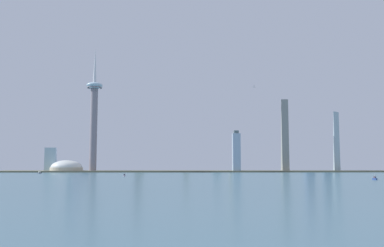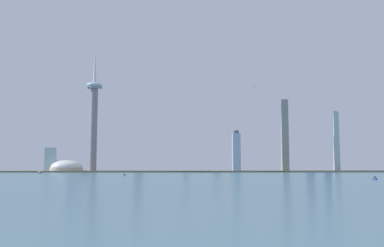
% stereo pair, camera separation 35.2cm
% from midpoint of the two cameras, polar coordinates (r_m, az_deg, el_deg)
% --- Properties ---
extents(ground_plane, '(6000.00, 6000.00, 0.00)m').
position_cam_midpoint_polar(ground_plane, '(440.88, 4.63, -8.60)').
color(ground_plane, '#426676').
extents(waterfront_pier, '(974.45, 79.16, 3.59)m').
position_cam_midpoint_polar(waterfront_pier, '(995.03, 1.41, -6.77)').
color(waterfront_pier, '#6A684F').
rests_on(waterfront_pier, ground).
extents(observation_tower, '(39.43, 39.43, 308.62)m').
position_cam_midpoint_polar(observation_tower, '(1014.16, -13.74, 1.63)').
color(observation_tower, gray).
rests_on(observation_tower, ground).
extents(stadium_dome, '(78.44, 78.44, 34.75)m').
position_cam_midpoint_polar(stadium_dome, '(1039.78, -17.37, -6.03)').
color(stadium_dome, '#BDB6A0').
rests_on(stadium_dome, ground).
extents(skyscraper_0, '(20.13, 17.10, 44.84)m').
position_cam_midpoint_polar(skyscraper_0, '(1037.44, -7.39, -5.61)').
color(skyscraper_0, '#98A390').
rests_on(skyscraper_0, ground).
extents(skyscraper_1, '(24.58, 26.60, 150.37)m').
position_cam_midpoint_polar(skyscraper_1, '(1154.07, 18.69, -2.66)').
color(skyscraper_1, '#475E7A').
rests_on(skyscraper_1, ground).
extents(skyscraper_2, '(17.31, 18.98, 179.66)m').
position_cam_midpoint_polar(skyscraper_2, '(1026.95, 12.95, -1.68)').
color(skyscraper_2, gray).
rests_on(skyscraper_2, ground).
extents(skyscraper_3, '(27.10, 21.66, 59.74)m').
position_cam_midpoint_polar(skyscraper_3, '(1063.02, -19.33, -4.87)').
color(skyscraper_3, '#9BBAC8').
rests_on(skyscraper_3, ground).
extents(skyscraper_4, '(14.11, 15.03, 138.19)m').
position_cam_midpoint_polar(skyscraper_4, '(1076.73, -7.64, -3.05)').
color(skyscraper_4, gray).
rests_on(skyscraper_4, ground).
extents(skyscraper_5, '(22.40, 22.29, 133.73)m').
position_cam_midpoint_polar(skyscraper_5, '(1128.17, 16.23, -3.24)').
color(skyscraper_5, '#4E628D').
rests_on(skyscraper_5, ground).
extents(skyscraper_6, '(13.09, 19.61, 167.39)m').
position_cam_midpoint_polar(skyscraper_6, '(1066.06, 19.65, -2.05)').
color(skyscraper_6, '#A1B5BF').
rests_on(skyscraper_6, ground).
extents(skyscraper_7, '(20.03, 23.05, 58.26)m').
position_cam_midpoint_polar(skyscraper_7, '(1021.67, 3.51, -5.28)').
color(skyscraper_7, '#86A8BD').
rests_on(skyscraper_7, ground).
extents(skyscraper_8, '(18.37, 22.31, 100.31)m').
position_cam_midpoint_polar(skyscraper_8, '(979.94, 6.29, -4.06)').
color(skyscraper_8, '#9AB2CA').
rests_on(skyscraper_8, ground).
extents(skyscraper_9, '(24.59, 20.75, 128.30)m').
position_cam_midpoint_polar(skyscraper_9, '(1039.77, 5.97, -3.32)').
color(skyscraper_9, beige).
rests_on(skyscraper_9, ground).
extents(skyscraper_10, '(12.69, 18.50, 153.73)m').
position_cam_midpoint_polar(skyscraper_10, '(1136.75, -16.70, -2.60)').
color(skyscraper_10, teal).
rests_on(skyscraper_10, ground).
extents(skyscraper_11, '(15.81, 17.07, 77.37)m').
position_cam_midpoint_polar(skyscraper_11, '(1060.66, -0.84, -4.70)').
color(skyscraper_11, '#B4B0A5').
rests_on(skyscraper_11, ground).
extents(skyscraper_12, '(27.23, 24.95, 50.19)m').
position_cam_midpoint_polar(skyscraper_12, '(1092.91, -14.41, -5.41)').
color(skyscraper_12, slate).
rests_on(skyscraper_12, ground).
extents(skyscraper_13, '(21.23, 27.48, 108.55)m').
position_cam_midpoint_polar(skyscraper_13, '(1063.45, -16.01, -3.65)').
color(skyscraper_13, '#AFABD2').
rests_on(skyscraper_13, ground).
extents(boat_1, '(4.18, 6.70, 4.16)m').
position_cam_midpoint_polar(boat_1, '(697.93, -9.58, -7.27)').
color(boat_1, white).
rests_on(boat_1, ground).
extents(boat_2, '(3.70, 8.34, 8.22)m').
position_cam_midpoint_polar(boat_2, '(605.89, 24.45, -7.11)').
color(boat_2, navy).
rests_on(boat_2, ground).
extents(boat_3, '(13.52, 17.63, 8.92)m').
position_cam_midpoint_polar(boat_3, '(935.06, -20.78, -6.53)').
color(boat_3, '#161C32').
rests_on(boat_3, ground).
extents(airplane, '(22.11, 24.63, 7.66)m').
position_cam_midpoint_polar(airplane, '(1025.23, 8.79, 5.02)').
color(airplane, '#B5B7BA').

